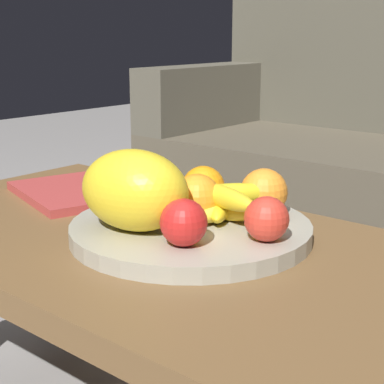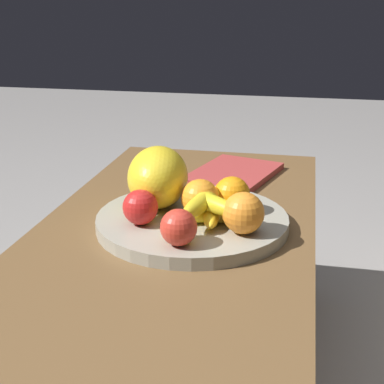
{
  "view_description": "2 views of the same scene",
  "coord_description": "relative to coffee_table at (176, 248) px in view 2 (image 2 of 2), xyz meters",
  "views": [
    {
      "loc": [
        0.6,
        -0.67,
        0.74
      ],
      "look_at": [
        0.0,
        0.03,
        0.5
      ],
      "focal_mm": 57.7,
      "sensor_mm": 36.0,
      "label": 1
    },
    {
      "loc": [
        1.01,
        0.24,
        0.87
      ],
      "look_at": [
        0.0,
        0.03,
        0.5
      ],
      "focal_mm": 52.41,
      "sensor_mm": 36.0,
      "label": 2
    }
  ],
  "objects": [
    {
      "name": "magazine",
      "position": [
        -0.34,
        0.07,
        0.06
      ],
      "size": [
        0.29,
        0.24,
        0.02
      ],
      "primitive_type": "cube",
      "rotation": [
        0.0,
        0.0,
        -0.29
      ],
      "color": "#B03C39",
      "rests_on": "coffee_table"
    },
    {
      "name": "orange_front",
      "position": [
        0.06,
        0.14,
        0.11
      ],
      "size": [
        0.08,
        0.08,
        0.08
      ],
      "primitive_type": "sphere",
      "color": "orange",
      "rests_on": "fruit_bowl"
    },
    {
      "name": "orange_right",
      "position": [
        0.0,
        0.05,
        0.11
      ],
      "size": [
        0.08,
        0.08,
        0.08
      ],
      "primitive_type": "sphere",
      "color": "orange",
      "rests_on": "fruit_bowl"
    },
    {
      "name": "coffee_table",
      "position": [
        0.0,
        0.0,
        0.0
      ],
      "size": [
        1.14,
        0.55,
        0.43
      ],
      "color": "brown",
      "rests_on": "ground_plane"
    },
    {
      "name": "apple_front",
      "position": [
        0.14,
        0.04,
        0.11
      ],
      "size": [
        0.07,
        0.07,
        0.07
      ],
      "primitive_type": "sphere",
      "color": "red",
      "rests_on": "fruit_bowl"
    },
    {
      "name": "orange_left",
      "position": [
        -0.03,
        0.11,
        0.11
      ],
      "size": [
        0.07,
        0.07,
        0.07
      ],
      "primitive_type": "sphere",
      "color": "orange",
      "rests_on": "fruit_bowl"
    },
    {
      "name": "banana_bunch",
      "position": [
        0.03,
        0.08,
        0.1
      ],
      "size": [
        0.18,
        0.16,
        0.06
      ],
      "color": "yellow",
      "rests_on": "fruit_bowl"
    },
    {
      "name": "melon_large_front",
      "position": [
        -0.04,
        -0.05,
        0.13
      ],
      "size": [
        0.19,
        0.15,
        0.12
      ],
      "primitive_type": "ellipsoid",
      "rotation": [
        0.0,
        0.0,
        0.17
      ],
      "color": "yellow",
      "rests_on": "fruit_bowl"
    },
    {
      "name": "apple_left",
      "position": [
        0.06,
        -0.05,
        0.11
      ],
      "size": [
        0.07,
        0.07,
        0.07
      ],
      "primitive_type": "sphere",
      "color": "red",
      "rests_on": "fruit_bowl"
    },
    {
      "name": "fruit_bowl",
      "position": [
        0.0,
        0.03,
        0.06
      ],
      "size": [
        0.38,
        0.38,
        0.03
      ],
      "primitive_type": "cylinder",
      "color": "#A19D8C",
      "rests_on": "coffee_table"
    }
  ]
}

